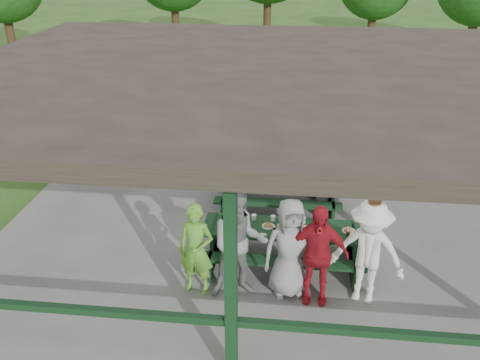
# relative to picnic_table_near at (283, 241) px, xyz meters

# --- Properties ---
(ground) EXTENTS (90.00, 90.00, 0.00)m
(ground) POSITION_rel_picnic_table_near_xyz_m (-0.58, 1.20, -0.58)
(ground) COLOR #254A17
(ground) RESTS_ON ground
(concrete_slab) EXTENTS (10.00, 8.00, 0.10)m
(concrete_slab) POSITION_rel_picnic_table_near_xyz_m (-0.58, 1.20, -0.53)
(concrete_slab) COLOR slate
(concrete_slab) RESTS_ON ground
(pavilion_structure) EXTENTS (10.60, 8.60, 3.24)m
(pavilion_structure) POSITION_rel_picnic_table_near_xyz_m (-0.58, 1.20, 2.59)
(pavilion_structure) COLOR black
(pavilion_structure) RESTS_ON concrete_slab
(picnic_table_near) EXTENTS (2.77, 1.39, 0.75)m
(picnic_table_near) POSITION_rel_picnic_table_near_xyz_m (0.00, 0.00, 0.00)
(picnic_table_near) COLOR black
(picnic_table_near) RESTS_ON concrete_slab
(picnic_table_far) EXTENTS (2.58, 1.39, 0.75)m
(picnic_table_far) POSITION_rel_picnic_table_near_xyz_m (-0.15, 2.00, -0.01)
(picnic_table_far) COLOR black
(picnic_table_far) RESTS_ON concrete_slab
(table_setting) EXTENTS (2.36, 0.45, 0.10)m
(table_setting) POSITION_rel_picnic_table_near_xyz_m (-0.02, 0.02, 0.30)
(table_setting) COLOR white
(table_setting) RESTS_ON picnic_table_near
(contestant_green) EXTENTS (0.63, 0.46, 1.58)m
(contestant_green) POSITION_rel_picnic_table_near_xyz_m (-1.35, -0.90, 0.31)
(contestant_green) COLOR #5EA331
(contestant_green) RESTS_ON concrete_slab
(contestant_grey_left) EXTENTS (1.05, 0.90, 1.88)m
(contestant_grey_left) POSITION_rel_picnic_table_near_xyz_m (-0.67, -0.90, 0.46)
(contestant_grey_left) COLOR gray
(contestant_grey_left) RESTS_ON concrete_slab
(contestant_grey_mid) EXTENTS (0.93, 0.72, 1.69)m
(contestant_grey_mid) POSITION_rel_picnic_table_near_xyz_m (0.12, -0.78, 0.37)
(contestant_grey_mid) COLOR gray
(contestant_grey_mid) RESTS_ON concrete_slab
(contestant_red) EXTENTS (1.01, 0.44, 1.70)m
(contestant_red) POSITION_rel_picnic_table_near_xyz_m (0.53, -0.91, 0.37)
(contestant_red) COLOR #AB1824
(contestant_red) RESTS_ON concrete_slab
(contestant_white_fedora) EXTENTS (1.28, 0.94, 1.82)m
(contestant_white_fedora) POSITION_rel_picnic_table_near_xyz_m (1.32, -0.82, 0.41)
(contestant_white_fedora) COLOR white
(contestant_white_fedora) RESTS_ON concrete_slab
(spectator_lblue) EXTENTS (1.46, 0.72, 1.51)m
(spectator_lblue) POSITION_rel_picnic_table_near_xyz_m (-1.23, 2.81, 0.27)
(spectator_lblue) COLOR #84A8CD
(spectator_lblue) RESTS_ON concrete_slab
(spectator_blue) EXTENTS (0.71, 0.47, 1.92)m
(spectator_blue) POSITION_rel_picnic_table_near_xyz_m (-2.19, 3.53, 0.48)
(spectator_blue) COLOR #4260AC
(spectator_blue) RESTS_ON concrete_slab
(spectator_grey) EXTENTS (0.99, 0.86, 1.74)m
(spectator_grey) POSITION_rel_picnic_table_near_xyz_m (0.63, 2.74, 0.39)
(spectator_grey) COLOR #9A9A9D
(spectator_grey) RESTS_ON concrete_slab
(pickup_truck) EXTENTS (5.09, 2.96, 1.33)m
(pickup_truck) POSITION_rel_picnic_table_near_xyz_m (1.92, 9.22, 0.09)
(pickup_truck) COLOR silver
(pickup_truck) RESTS_ON ground
(farm_trailer) EXTENTS (4.15, 2.08, 1.44)m
(farm_trailer) POSITION_rel_picnic_table_near_xyz_m (-4.01, 10.04, 0.13)
(farm_trailer) COLOR #1B5297
(farm_trailer) RESTS_ON ground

